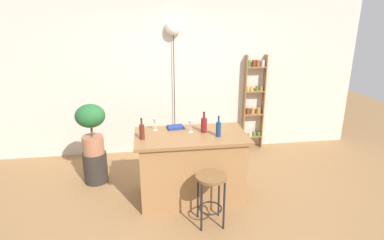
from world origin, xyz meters
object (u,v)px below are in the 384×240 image
(potted_plant, at_px, (91,125))
(bottle_soda_blue, at_px, (204,125))
(plant_stool, at_px, (96,167))
(spice_shelf, at_px, (254,101))
(cookbook, at_px, (175,127))
(pendant_globe_light, at_px, (173,28))
(bottle_spirits_clear, at_px, (218,129))
(wine_glass_center, at_px, (191,124))
(bar_stool, at_px, (211,188))
(bottle_vinegar, at_px, (142,131))
(wine_glass_left, at_px, (155,122))

(potted_plant, xyz_separation_m, bottle_soda_blue, (1.50, -0.54, 0.12))
(plant_stool, bearing_deg, potted_plant, 153.43)
(spice_shelf, relative_size, cookbook, 8.07)
(pendant_globe_light, bearing_deg, potted_plant, -143.25)
(bottle_spirits_clear, xyz_separation_m, wine_glass_center, (-0.32, 0.19, 0.02))
(bar_stool, xyz_separation_m, plant_stool, (-1.46, 1.22, -0.25))
(bar_stool, xyz_separation_m, bottle_soda_blue, (0.04, 0.67, 0.53))
(plant_stool, distance_m, bottle_spirits_clear, 1.96)
(pendant_globe_light, bearing_deg, wine_glass_center, -86.93)
(bottle_vinegar, distance_m, cookbook, 0.55)
(spice_shelf, relative_size, wine_glass_center, 10.33)
(potted_plant, distance_m, pendant_globe_light, 2.01)
(wine_glass_left, relative_size, cookbook, 0.78)
(bar_stool, distance_m, pendant_globe_light, 2.73)
(bottle_spirits_clear, height_order, pendant_globe_light, pendant_globe_light)
(bottle_soda_blue, xyz_separation_m, wine_glass_left, (-0.62, 0.16, 0.01))
(bar_stool, distance_m, bottle_soda_blue, 0.86)
(bottle_vinegar, distance_m, bottle_spirits_clear, 0.94)
(spice_shelf, xyz_separation_m, pendant_globe_light, (-1.41, 0.02, 1.26))
(spice_shelf, xyz_separation_m, potted_plant, (-2.67, -0.91, 0.00))
(potted_plant, bearing_deg, bottle_spirits_clear, -23.29)
(plant_stool, relative_size, potted_plant, 0.62)
(bottle_spirits_clear, bearing_deg, wine_glass_center, 148.85)
(wine_glass_left, bearing_deg, plant_stool, 156.67)
(potted_plant, bearing_deg, pendant_globe_light, 36.75)
(bottle_vinegar, bearing_deg, wine_glass_left, 59.52)
(cookbook, bearing_deg, pendant_globe_light, 78.51)
(potted_plant, distance_m, bottle_vinegar, 0.98)
(cookbook, bearing_deg, wine_glass_center, -49.40)
(plant_stool, distance_m, potted_plant, 0.65)
(bar_stool, distance_m, cookbook, 1.02)
(bar_stool, xyz_separation_m, pendant_globe_light, (-0.21, 2.15, 1.66))
(bar_stool, bearing_deg, potted_plant, 140.29)
(wine_glass_center, bearing_deg, cookbook, 137.35)
(bottle_soda_blue, bearing_deg, pendant_globe_light, 99.41)
(bottle_spirits_clear, bearing_deg, bar_stool, -110.44)
(bottle_spirits_clear, xyz_separation_m, pendant_globe_light, (-0.40, 1.65, 1.14))
(potted_plant, distance_m, bottle_spirits_clear, 1.80)
(bottle_soda_blue, relative_size, cookbook, 1.30)
(wine_glass_left, bearing_deg, pendant_globe_light, 74.15)
(spice_shelf, relative_size, bottle_vinegar, 6.38)
(bottle_spirits_clear, xyz_separation_m, cookbook, (-0.50, 0.36, -0.08))
(bottle_spirits_clear, relative_size, pendant_globe_light, 0.12)
(bar_stool, distance_m, bottle_spirits_clear, 0.75)
(cookbook, height_order, pendant_globe_light, pendant_globe_light)
(spice_shelf, xyz_separation_m, bottle_vinegar, (-1.96, -1.58, 0.12))
(potted_plant, bearing_deg, bottle_soda_blue, -19.85)
(bar_stool, height_order, plant_stool, bar_stool)
(bottle_vinegar, xyz_separation_m, bottle_spirits_clear, (0.94, -0.04, -0.00))
(bottle_soda_blue, bearing_deg, bottle_spirits_clear, -48.06)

